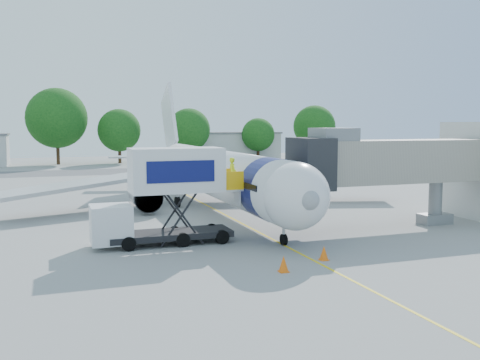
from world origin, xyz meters
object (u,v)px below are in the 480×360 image
object	(u,v)px
ground_tug	(377,253)
catering_hiloader	(165,196)
jet_bridge	(380,163)
aircraft	(214,173)

from	to	relation	value
ground_tug	catering_hiloader	bearing A→B (deg)	115.90
jet_bridge	catering_hiloader	bearing A→B (deg)	-179.99
aircraft	ground_tug	bearing A→B (deg)	-83.17
aircraft	jet_bridge	xyz separation A→B (m)	(7.99, -11.12, 1.39)
aircraft	ground_tug	xyz separation A→B (m)	(2.32, -19.37, -2.25)
jet_bridge	catering_hiloader	world-z (taller)	jet_bridge
ground_tug	aircraft	bearing A→B (deg)	76.58
ground_tug	jet_bridge	bearing A→B (deg)	35.25
aircraft	catering_hiloader	xyz separation A→B (m)	(-6.26, -11.12, -0.19)
catering_hiloader	ground_tug	distance (m)	12.08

